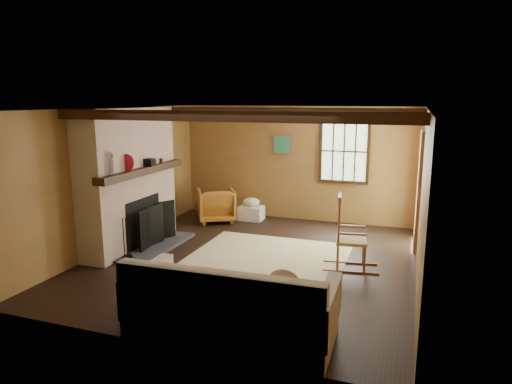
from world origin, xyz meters
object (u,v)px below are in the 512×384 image
at_px(rocking_chair, 349,238).
at_px(laundry_basket, 251,213).
at_px(fireplace, 130,184).
at_px(sofa, 231,311).
at_px(armchair, 216,205).

distance_m(rocking_chair, laundry_basket, 3.23).
height_order(fireplace, sofa, fireplace).
relative_size(fireplace, laundry_basket, 4.80).
height_order(sofa, laundry_basket, sofa).
distance_m(laundry_basket, armchair, 0.77).
bearing_deg(rocking_chair, fireplace, 83.52).
bearing_deg(sofa, rocking_chair, 69.15).
xyz_separation_m(sofa, laundry_basket, (-1.49, 4.72, -0.17)).
bearing_deg(rocking_chair, sofa, 152.04).
height_order(sofa, armchair, sofa).
distance_m(sofa, laundry_basket, 4.95).
bearing_deg(fireplace, laundry_basket, 59.74).
relative_size(rocking_chair, laundry_basket, 2.30).
bearing_deg(sofa, laundry_basket, 105.70).
bearing_deg(sofa, fireplace, 138.37).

